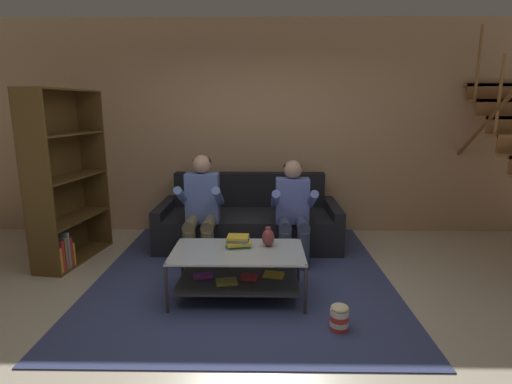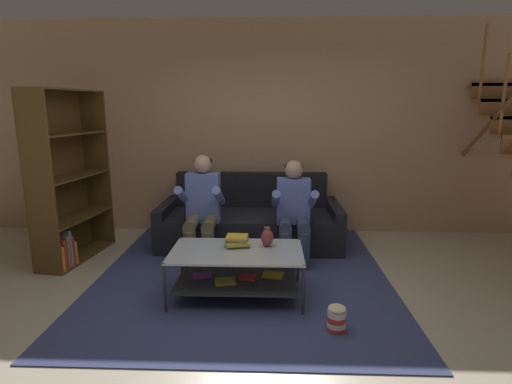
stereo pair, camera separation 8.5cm
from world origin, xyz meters
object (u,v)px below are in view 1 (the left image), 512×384
(couch, at_px, (249,222))
(book_stack, at_px, (238,241))
(popcorn_tub, at_px, (339,318))
(person_seated_right, at_px, (293,207))
(bookshelf, at_px, (62,189))
(coffee_table, at_px, (238,266))
(person_seated_left, at_px, (201,205))
(vase, at_px, (268,237))

(couch, height_order, book_stack, couch)
(popcorn_tub, bearing_deg, person_seated_right, 100.02)
(couch, xyz_separation_m, popcorn_tub, (0.79, -2.07, -0.17))
(person_seated_right, bearing_deg, book_stack, -125.06)
(bookshelf, bearing_deg, coffee_table, -23.71)
(bookshelf, bearing_deg, popcorn_tub, -27.09)
(coffee_table, relative_size, book_stack, 4.71)
(person_seated_right, relative_size, bookshelf, 0.60)
(person_seated_right, distance_m, coffee_table, 1.14)
(person_seated_left, distance_m, bookshelf, 1.57)
(couch, height_order, person_seated_left, person_seated_left)
(person_seated_right, distance_m, vase, 0.86)
(vase, relative_size, popcorn_tub, 0.84)
(couch, bearing_deg, coffee_table, -91.93)
(book_stack, bearing_deg, person_seated_left, 119.67)
(coffee_table, xyz_separation_m, book_stack, (-0.00, 0.11, 0.21))
(popcorn_tub, bearing_deg, book_stack, 140.86)
(popcorn_tub, bearing_deg, person_seated_left, 130.97)
(book_stack, relative_size, popcorn_tub, 1.15)
(person_seated_left, bearing_deg, bookshelf, -178.60)
(book_stack, distance_m, popcorn_tub, 1.15)
(person_seated_left, height_order, popcorn_tub, person_seated_left)
(person_seated_left, height_order, person_seated_right, person_seated_left)
(coffee_table, bearing_deg, vase, 23.41)
(person_seated_left, bearing_deg, person_seated_right, -0.29)
(couch, distance_m, bookshelf, 2.24)
(couch, bearing_deg, bookshelf, -163.79)
(couch, xyz_separation_m, person_seated_right, (0.52, -0.57, 0.35))
(book_stack, relative_size, bookshelf, 0.13)
(coffee_table, height_order, bookshelf, bookshelf)
(couch, distance_m, vase, 1.42)
(person_seated_left, xyz_separation_m, popcorn_tub, (1.31, -1.51, -0.55))
(book_stack, bearing_deg, couch, 87.84)
(book_stack, xyz_separation_m, bookshelf, (-2.03, 0.79, 0.34))
(coffee_table, height_order, popcorn_tub, coffee_table)
(coffee_table, xyz_separation_m, popcorn_tub, (0.84, -0.58, -0.19))
(person_seated_right, relative_size, popcorn_tub, 5.18)
(vase, distance_m, book_stack, 0.28)
(coffee_table, distance_m, book_stack, 0.23)
(coffee_table, relative_size, bookshelf, 0.62)
(popcorn_tub, bearing_deg, couch, 110.78)
(person_seated_right, distance_m, popcorn_tub, 1.61)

